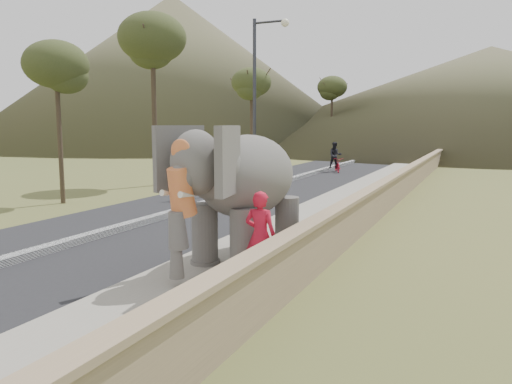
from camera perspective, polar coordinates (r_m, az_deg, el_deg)
ground at (r=10.87m, az=-3.46°, el=-9.59°), size 160.00×160.00×0.00m
road at (r=21.80m, az=-2.72°, el=-0.72°), size 7.00×120.00×0.03m
median at (r=21.78m, az=-2.72°, el=-0.47°), size 0.35×120.00×0.22m
walkway at (r=20.02m, az=10.11°, el=-1.42°), size 3.00×120.00×0.15m
parapet at (r=19.61m, az=14.82°, el=-0.35°), size 0.30×120.00×1.10m
lamppost at (r=23.56m, az=0.53°, el=11.78°), size 1.76×0.36×8.00m
signboard at (r=23.42m, az=0.87°, el=3.89°), size 0.60×0.08×2.40m
hill_left at (r=77.56m, az=-9.40°, el=13.47°), size 60.00×60.00×22.00m
hill_far at (r=79.24m, az=25.02°, el=9.82°), size 80.00×80.00×14.00m
elephant_and_man at (r=11.43m, az=-0.95°, el=-0.26°), size 2.65×4.41×3.01m
motorcyclist at (r=33.90m, az=9.17°, el=3.58°), size 1.36×1.95×2.03m
trees at (r=35.82m, az=20.58°, el=8.40°), size 48.15×43.60×9.11m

